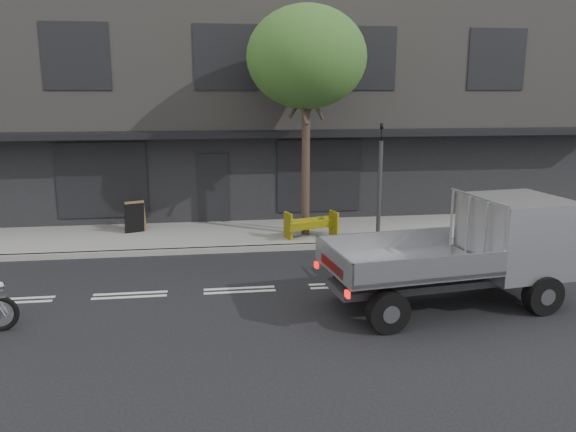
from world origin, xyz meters
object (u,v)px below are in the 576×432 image
at_px(traffic_light_pole, 379,188).
at_px(flatbed_ute, 497,241).
at_px(construction_barrier, 312,226).
at_px(street_tree, 306,58).
at_px(sandwich_board, 134,218).

xyz_separation_m(traffic_light_pole, flatbed_ute, (1.12, -4.71, -0.33)).
xyz_separation_m(traffic_light_pole, construction_barrier, (-1.90, 0.19, -1.09)).
xyz_separation_m(street_tree, construction_barrier, (0.10, -0.66, -4.72)).
bearing_deg(street_tree, traffic_light_pole, -23.03).
relative_size(traffic_light_pole, sandwich_board, 3.78).
relative_size(flatbed_ute, construction_barrier, 3.57).
xyz_separation_m(street_tree, sandwich_board, (-5.11, 0.85, -4.66)).
height_order(traffic_light_pole, sandwich_board, traffic_light_pole).
distance_m(flatbed_ute, sandwich_board, 10.45).
height_order(street_tree, flatbed_ute, street_tree).
relative_size(construction_barrier, sandwich_board, 1.57).
xyz_separation_m(traffic_light_pole, sandwich_board, (-7.11, 1.70, -1.04)).
distance_m(street_tree, sandwich_board, 6.97).
relative_size(street_tree, construction_barrier, 4.63).
bearing_deg(sandwich_board, traffic_light_pole, -33.85).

